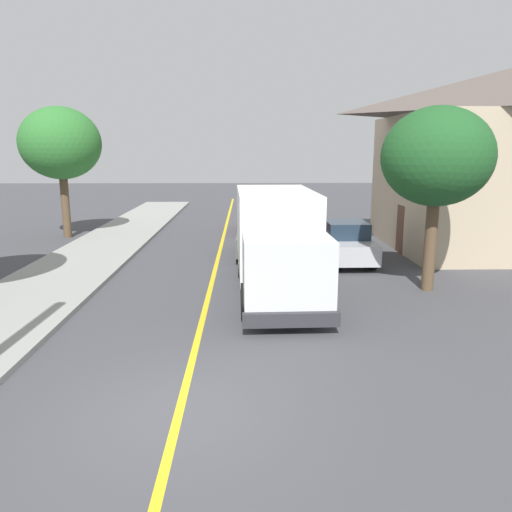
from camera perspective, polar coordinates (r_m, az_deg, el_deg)
name	(u,v)px	position (r m, az deg, el deg)	size (l,w,h in m)	color
ground_plane	(179,414)	(9.07, -8.94, -17.57)	(120.00, 120.00, 0.00)	#424247
centre_line_yellow	(214,273)	(18.39, -4.85, -1.92)	(0.16, 56.00, 0.01)	gold
box_truck	(277,238)	(15.51, 2.44, 2.11)	(2.63, 7.25, 3.20)	white
parked_car_near	(258,236)	(21.38, 0.28, 2.28)	(1.92, 4.45, 1.67)	#4C564C
parked_car_mid	(257,217)	(27.63, 0.15, 4.55)	(2.02, 4.48, 1.67)	maroon
parked_van_across	(345,243)	(20.28, 10.26, 1.53)	(1.86, 4.42, 1.67)	#B7B7BC
house_across_street	(511,157)	(25.32, 27.45, 10.18)	(11.34, 9.31, 8.04)	tan
street_tree_far_side	(437,158)	(16.47, 20.20, 10.64)	(3.40, 3.40, 5.80)	brown
street_tree_down_block	(60,144)	(27.17, -21.69, 11.98)	(3.99, 3.99, 6.59)	brown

